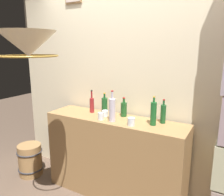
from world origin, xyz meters
TOP-DOWN VIEW (x-y plane):
  - panelled_rear_partition at (-0.00, 1.10)m, footprint 3.34×0.15m
  - bar_shelf_unit at (0.00, 0.80)m, footprint 1.69×0.44m
  - liquor_bottle_sherry at (0.06, 0.93)m, footprint 0.07×0.07m
  - liquor_bottle_scotch at (-0.36, 0.88)m, footprint 0.05×0.05m
  - liquor_bottle_tequila at (0.47, 0.80)m, footprint 0.06×0.06m
  - liquor_bottle_vermouth at (-0.20, 0.92)m, footprint 0.07×0.07m
  - liquor_bottle_vodka at (0.03, 0.70)m, footprint 0.07×0.07m
  - liquor_bottle_port at (0.54, 0.92)m, footprint 0.06×0.06m
  - glass_tumbler_rocks at (0.27, 0.68)m, footprint 0.08×0.08m
  - glass_tumbler_highball at (-0.11, 0.68)m, footprint 0.07×0.07m
  - glass_tumbler_shot at (-0.13, 0.82)m, footprint 0.07×0.07m
  - pendant_lamp at (-0.34, -0.05)m, footprint 0.48×0.48m
  - wooden_barrel at (-1.26, 0.60)m, footprint 0.35×0.35m

SIDE VIEW (x-z plane):
  - wooden_barrel at x=-1.26m, z-range 0.00..0.45m
  - bar_shelf_unit at x=0.00m, z-range 0.00..0.99m
  - glass_tumbler_shot at x=-0.13m, z-range 0.99..1.06m
  - glass_tumbler_highball at x=-0.11m, z-range 0.99..1.07m
  - glass_tumbler_rocks at x=0.27m, z-range 0.99..1.07m
  - liquor_bottle_sherry at x=0.06m, z-range 0.96..1.19m
  - liquor_bottle_scotch at x=-0.36m, z-range 0.95..1.23m
  - liquor_bottle_vermouth at x=-0.20m, z-range 0.96..1.22m
  - liquor_bottle_port at x=0.54m, z-range 0.96..1.23m
  - liquor_bottle_tequila at x=0.47m, z-range 0.96..1.27m
  - liquor_bottle_vodka at x=0.03m, z-range 0.95..1.30m
  - panelled_rear_partition at x=0.00m, z-range 0.08..2.89m
  - pendant_lamp at x=-0.34m, z-range 1.52..2.11m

